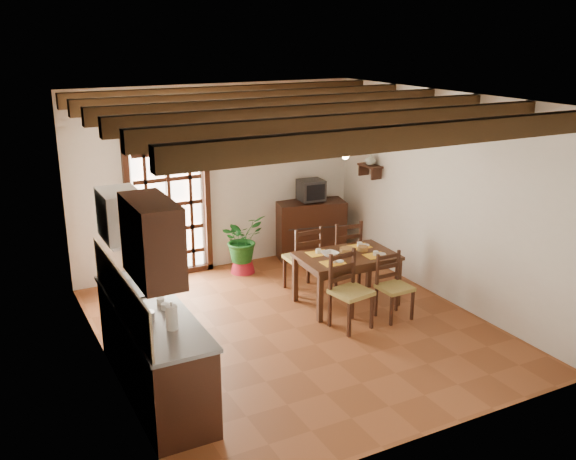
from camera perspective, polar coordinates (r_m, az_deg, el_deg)
ground_plane at (r=8.06m, az=0.69°, el=-8.69°), size 5.00×5.00×0.00m
room_shell at (r=7.44m, az=0.74°, el=3.97°), size 4.52×5.02×2.81m
ceiling_beams at (r=7.28m, az=0.77°, el=10.67°), size 4.50×4.34×0.20m
french_door at (r=9.50m, az=-10.58°, el=2.69°), size 1.26×0.11×2.32m
kitchen_counter at (r=6.70m, az=-11.93°, el=-10.27°), size 0.64×2.25×1.38m
upper_cabinet at (r=5.52m, az=-12.00°, el=-0.89°), size 0.35×0.80×0.70m
range_hood at (r=6.72m, az=-14.66°, el=1.20°), size 0.38×0.60×0.54m
counter_items at (r=6.57m, az=-12.41°, el=-6.18°), size 0.50×1.43×0.25m
dining_table at (r=8.55m, az=5.23°, el=-2.75°), size 1.31×0.87×0.70m
chair_near_left at (r=7.99m, az=5.54°, el=-6.64°), size 0.50×0.49×0.95m
chair_near_right at (r=8.33m, az=9.37°, el=-6.02°), size 0.40×0.39×0.84m
chair_far_left at (r=9.05m, az=1.33°, el=-3.58°), size 0.45×0.43×0.97m
chair_far_right at (r=9.34m, az=4.85°, el=-2.97°), size 0.47×0.45×0.96m
table_setting at (r=8.53m, az=5.25°, el=-2.34°), size 0.93×0.62×0.09m
table_bowl at (r=8.44m, az=3.76°, el=-2.15°), size 0.25×0.25×0.05m
sideboard at (r=10.36m, az=2.02°, el=0.08°), size 1.16×0.71×0.92m
crt_tv at (r=10.18m, az=2.07°, el=3.57°), size 0.41×0.38×0.33m
fuse_box at (r=10.29m, az=1.59°, el=7.37°), size 0.25×0.03×0.32m
plant_pot at (r=9.80m, az=-4.04°, el=-3.14°), size 0.37×0.37×0.23m
potted_plant at (r=9.65m, az=-4.10°, el=-0.58°), size 2.05×1.91×1.86m
wall_shelf at (r=9.93m, az=7.31°, el=5.46°), size 0.20×0.42×0.20m
shelf_vase at (r=9.90m, az=7.34°, el=6.25°), size 0.15×0.15×0.15m
shelf_flowers at (r=9.86m, az=7.39°, el=7.44°), size 0.14×0.14×0.36m
framed_picture at (r=9.88m, az=7.83°, el=8.56°), size 0.03×0.32×0.32m
pendant_lamp at (r=8.24m, az=5.14°, el=7.10°), size 0.36×0.36×0.84m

